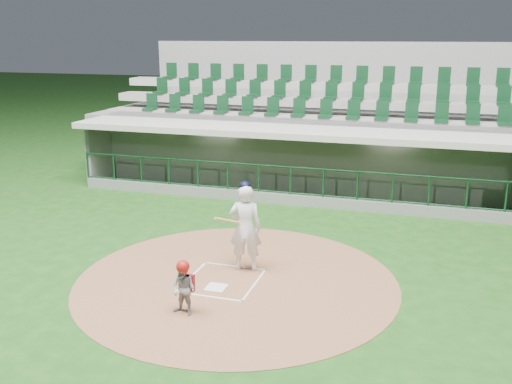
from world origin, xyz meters
TOP-DOWN VIEW (x-y plane):
  - ground at (0.00, 0.00)m, footprint 120.00×120.00m
  - dirt_circle at (0.30, -0.20)m, footprint 7.20×7.20m
  - home_plate at (0.00, -0.70)m, footprint 0.43×0.43m
  - batter_box_chalk at (0.00, -0.30)m, footprint 1.55×1.80m
  - dugout_structure at (0.07, 7.83)m, footprint 16.40×3.70m
  - seating_deck at (0.00, 10.91)m, footprint 17.00×6.72m
  - batter at (0.29, 0.47)m, footprint 0.95×0.95m
  - catcher at (-0.16, -2.00)m, footprint 0.58×0.49m

SIDE VIEW (x-z plane):
  - ground at x=0.00m, z-range 0.00..0.00m
  - dirt_circle at x=0.30m, z-range 0.00..0.01m
  - batter_box_chalk at x=0.00m, z-range 0.01..0.02m
  - home_plate at x=0.00m, z-range 0.01..0.03m
  - catcher at x=-0.16m, z-range 0.01..1.14m
  - dugout_structure at x=0.07m, z-range -0.53..2.47m
  - batter at x=0.29m, z-range 0.00..2.14m
  - seating_deck at x=0.00m, z-range -1.15..4.00m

